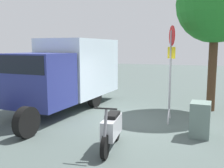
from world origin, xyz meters
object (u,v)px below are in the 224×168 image
utility_cabinet (200,119)px  bike_rack_hoop (169,121)px  stop_sign (171,55)px  box_truck_near (68,70)px  motorcycle (112,128)px  street_tree (216,4)px

utility_cabinet → bike_rack_hoop: utility_cabinet is taller
stop_sign → bike_rack_hoop: stop_sign is taller
box_truck_near → stop_sign: size_ratio=2.08×
motorcycle → box_truck_near: bearing=-144.7°
street_tree → bike_rack_hoop: (2.17, -1.35, -4.20)m
box_truck_near → bike_rack_hoop: box_truck_near is taller
motorcycle → stop_sign: stop_sign is taller
stop_sign → utility_cabinet: (2.44, 1.21, -1.75)m
box_truck_near → utility_cabinet: 5.78m
stop_sign → motorcycle: bearing=-11.7°
stop_sign → street_tree: bearing=123.0°
bike_rack_hoop → street_tree: bearing=148.1°
stop_sign → utility_cabinet: size_ratio=3.35×
utility_cabinet → motorcycle: bearing=-50.1°
box_truck_near → utility_cabinet: box_truck_near is taller
stop_sign → utility_cabinet: bearing=26.4°
motorcycle → utility_cabinet: size_ratio=1.80×
street_tree → utility_cabinet: 5.05m
box_truck_near → street_tree: bearing=108.5°
box_truck_near → motorcycle: box_truck_near is taller
street_tree → stop_sign: bearing=-57.0°
motorcycle → street_tree: street_tree is taller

